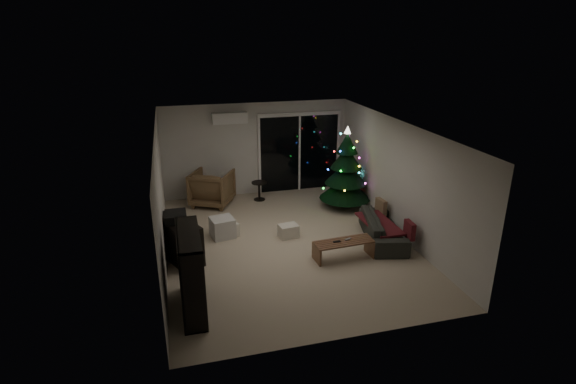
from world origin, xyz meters
name	(u,v)px	position (x,y,z in m)	size (l,w,h in m)	color
room	(290,175)	(0.46, 1.49, 1.02)	(6.50, 7.51, 2.60)	beige
bookshelf	(180,273)	(-2.25, -1.91, 0.68)	(0.34, 1.36, 1.36)	black
media_cabinet	(178,239)	(-2.25, -0.06, 0.40)	(0.48, 1.28, 0.80)	black
stereo	(176,217)	(-2.25, -0.06, 0.88)	(0.40, 0.48, 0.17)	black
armchair	(212,188)	(-1.30, 2.68, 0.45)	(0.96, 0.99, 0.90)	brown
ottoman	(222,227)	(-1.29, 0.69, 0.22)	(0.48, 0.48, 0.43)	silver
cardboard_box_a	(228,230)	(-1.17, 0.66, 0.15)	(0.42, 0.32, 0.30)	silver
cardboard_box_b	(288,231)	(0.11, 0.29, 0.14)	(0.40, 0.30, 0.28)	silver
side_table	(259,191)	(-0.06, 2.68, 0.25)	(0.40, 0.40, 0.50)	black
floor_lamp	(217,161)	(-1.05, 3.43, 0.96)	(0.31, 0.31, 1.91)	black
sofa	(383,228)	(2.05, -0.35, 0.27)	(1.84, 0.72, 0.54)	#2D2E2C
sofa_throw	(379,223)	(1.95, -0.35, 0.39)	(0.57, 1.33, 0.04)	maroon
cushion_a	(381,207)	(2.30, 0.30, 0.49)	(0.11, 0.35, 0.35)	#7E634B
cushion_b	(410,230)	(2.30, -1.00, 0.49)	(0.11, 0.35, 0.35)	maroon
coffee_table	(344,250)	(0.92, -0.93, 0.19)	(1.19, 0.42, 0.38)	brown
remote_a	(337,242)	(0.77, -0.93, 0.39)	(0.15, 0.04, 0.02)	black
remote_b	(348,239)	(1.02, -0.88, 0.39)	(0.14, 0.04, 0.02)	slate
christmas_tree	(346,168)	(1.96, 1.64, 1.05)	(1.30, 1.30, 2.10)	black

